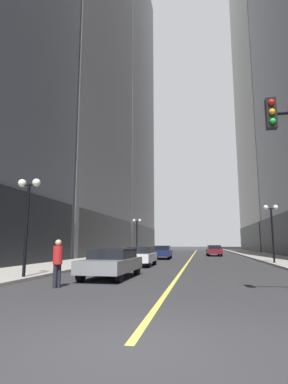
# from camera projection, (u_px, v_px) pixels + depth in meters

# --- Properties ---
(ground_plane) EXTENTS (200.00, 200.00, 0.00)m
(ground_plane) POSITION_uv_depth(u_px,v_px,m) (193.00, 256.00, 38.77)
(ground_plane) COLOR #2D2D30
(sidewalk_left) EXTENTS (4.50, 78.00, 0.15)m
(sidewalk_left) POSITION_uv_depth(u_px,v_px,m) (128.00, 255.00, 40.25)
(sidewalk_left) COLOR #9E9991
(sidewalk_left) RESTS_ON ground
(sidewalk_right) EXTENTS (4.50, 78.00, 0.15)m
(sidewalk_right) POSITION_uv_depth(u_px,v_px,m) (262.00, 256.00, 37.32)
(sidewalk_right) COLOR #9E9991
(sidewalk_right) RESTS_ON ground
(lane_centre_stripe) EXTENTS (0.16, 70.00, 0.01)m
(lane_centre_stripe) POSITION_uv_depth(u_px,v_px,m) (193.00, 256.00, 38.77)
(lane_centre_stripe) COLOR #E5D64C
(lane_centre_stripe) RESTS_ON ground
(building_left_mid) EXTENTS (10.88, 24.00, 61.17)m
(building_left_mid) POSITION_uv_depth(u_px,v_px,m) (80.00, 46.00, 46.07)
(building_left_mid) COLOR gray
(building_left_mid) RESTS_ON ground
(building_left_far) EXTENTS (12.01, 26.00, 67.38)m
(building_left_far) POSITION_uv_depth(u_px,v_px,m) (120.00, 103.00, 71.43)
(building_left_far) COLOR gray
(building_left_far) RESTS_ON ground
(building_right_far) EXTENTS (11.28, 26.00, 92.54)m
(building_right_far) POSITION_uv_depth(u_px,v_px,m) (265.00, 37.00, 67.70)
(building_right_far) COLOR #A8A399
(building_right_far) RESTS_ON ground
(car_grey) EXTENTS (2.00, 4.53, 1.32)m
(car_grey) POSITION_uv_depth(u_px,v_px,m) (112.00, 262.00, 14.23)
(car_grey) COLOR slate
(car_grey) RESTS_ON ground
(car_white) EXTENTS (1.77, 4.04, 1.32)m
(car_white) POSITION_uv_depth(u_px,v_px,m) (141.00, 256.00, 21.54)
(car_white) COLOR silver
(car_white) RESTS_ON ground
(car_navy) EXTENTS (1.92, 4.69, 1.32)m
(car_navy) POSITION_uv_depth(u_px,v_px,m) (162.00, 252.00, 31.33)
(car_navy) COLOR #141E4C
(car_navy) RESTS_ON ground
(car_maroon) EXTENTS (1.89, 4.71, 1.32)m
(car_maroon) POSITION_uv_depth(u_px,v_px,m) (214.00, 250.00, 38.38)
(car_maroon) COLOR maroon
(car_maroon) RESTS_ON ground
(pedestrian_in_red_jacket) EXTENTS (0.48, 0.48, 1.70)m
(pedestrian_in_red_jacket) POSITION_uv_depth(u_px,v_px,m) (58.00, 259.00, 11.18)
(pedestrian_in_red_jacket) COLOR black
(pedestrian_in_red_jacket) RESTS_ON ground
(street_lamp_left_near) EXTENTS (1.06, 0.36, 4.43)m
(street_lamp_left_near) POSITION_uv_depth(u_px,v_px,m) (28.00, 205.00, 13.77)
(street_lamp_left_near) COLOR black
(street_lamp_left_near) RESTS_ON ground
(street_lamp_left_far) EXTENTS (1.06, 0.36, 4.43)m
(street_lamp_left_far) POSITION_uv_depth(u_px,v_px,m) (137.00, 229.00, 37.02)
(street_lamp_left_far) COLOR black
(street_lamp_left_far) RESTS_ON ground
(street_lamp_right_mid) EXTENTS (1.06, 0.36, 4.43)m
(street_lamp_right_mid) POSITION_uv_depth(u_px,v_px,m) (272.00, 220.00, 23.30)
(street_lamp_right_mid) COLOR black
(street_lamp_right_mid) RESTS_ON ground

